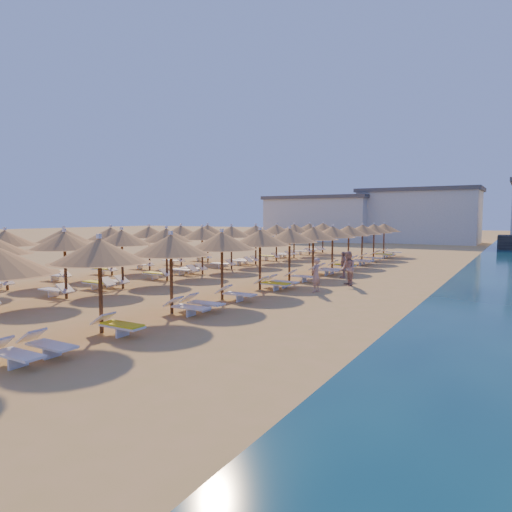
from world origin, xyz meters
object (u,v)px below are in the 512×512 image
Objects in this scene: beachgoer_a at (316,275)px; beachgoer_b at (348,268)px; beachgoer_c at (343,265)px; parasol_row_east at (302,235)px; parasol_row_west at (217,233)px.

beachgoer_b is (0.64, 2.71, 0.08)m from beachgoer_a.
beachgoer_a is 5.35m from beachgoer_c.
beachgoer_c is at bearing 165.80° from beachgoer_b.
beachgoer_b reaches higher than beachgoer_c.
parasol_row_east is 5.28m from beachgoer_a.
parasol_row_west is 23.87× the size of beachgoer_a.
parasol_row_west is 25.09× the size of beachgoer_c.
beachgoer_b is 2.88m from beachgoer_c.
parasol_row_west reaches higher than beachgoer_c.
parasol_row_west is at bearing -112.01° from beachgoer_c.
parasol_row_east is 23.87× the size of beachgoer_a.
parasol_row_east is 25.09× the size of beachgoer_c.
parasol_row_east is at bearing 0.00° from parasol_row_west.
beachgoer_c is at bearing -168.43° from beachgoer_a.
parasol_row_west is at bearing -137.87° from beachgoer_b.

